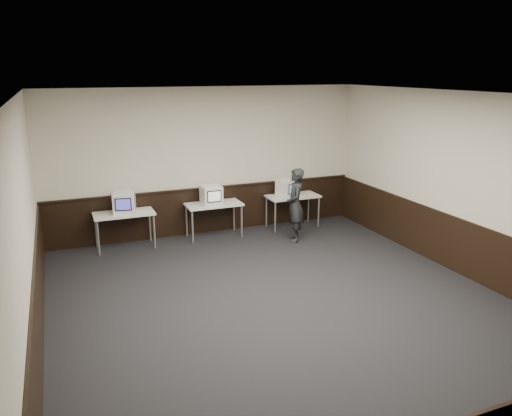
{
  "coord_description": "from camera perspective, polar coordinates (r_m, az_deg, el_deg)",
  "views": [
    {
      "loc": [
        -3.05,
        -6.37,
        3.56
      ],
      "look_at": [
        0.18,
        1.6,
        1.15
      ],
      "focal_mm": 35.0,
      "sensor_mm": 36.0,
      "label": 1
    }
  ],
  "objects": [
    {
      "name": "floor",
      "position": [
        7.91,
        3.22,
        -11.12
      ],
      "size": [
        8.0,
        8.0,
        0.0
      ],
      "primitive_type": "plane",
      "color": "black",
      "rests_on": "ground"
    },
    {
      "name": "emac_center",
      "position": [
        10.69,
        -5.13,
        1.49
      ],
      "size": [
        0.41,
        0.45,
        0.41
      ],
      "rotation": [
        0.0,
        0.0,
        -0.0
      ],
      "color": "white",
      "rests_on": "desk_center"
    },
    {
      "name": "emac_right",
      "position": [
        11.38,
        3.55,
        2.31
      ],
      "size": [
        0.49,
        0.5,
        0.38
      ],
      "rotation": [
        0.0,
        0.0,
        0.34
      ],
      "color": "white",
      "rests_on": "desk_right"
    },
    {
      "name": "emac_left",
      "position": [
        10.36,
        -14.83,
        0.6
      ],
      "size": [
        0.51,
        0.53,
        0.43
      ],
      "rotation": [
        0.0,
        0.0,
        -0.22
      ],
      "color": "white",
      "rests_on": "desk_left"
    },
    {
      "name": "wainscot_back",
      "position": [
        11.22,
        -5.41,
        -0.25
      ],
      "size": [
        6.98,
        0.04,
        1.0
      ],
      "primitive_type": "cube",
      "color": "black",
      "rests_on": "back_wall"
    },
    {
      "name": "wainscot_right",
      "position": [
        9.62,
        22.42,
        -4.12
      ],
      "size": [
        0.04,
        7.98,
        1.0
      ],
      "primitive_type": "cube",
      "color": "black",
      "rests_on": "right_wall"
    },
    {
      "name": "back_wall",
      "position": [
        10.99,
        -5.59,
        5.3
      ],
      "size": [
        7.0,
        0.0,
        7.0
      ],
      "primitive_type": "plane",
      "rotation": [
        1.57,
        0.0,
        0.0
      ],
      "color": "beige",
      "rests_on": "ground"
    },
    {
      "name": "wainscot_left",
      "position": [
        7.08,
        -23.69,
        -11.37
      ],
      "size": [
        0.04,
        7.98,
        1.0
      ],
      "primitive_type": "cube",
      "color": "black",
      "rests_on": "left_wall"
    },
    {
      "name": "desk_center",
      "position": [
        10.82,
        -4.85,
        0.15
      ],
      "size": [
        1.2,
        0.6,
        0.75
      ],
      "color": "silver",
      "rests_on": "ground"
    },
    {
      "name": "left_wall",
      "position": [
        6.68,
        -24.88,
        -2.91
      ],
      "size": [
        0.0,
        8.0,
        8.0
      ],
      "primitive_type": "plane",
      "rotation": [
        1.57,
        0.0,
        1.57
      ],
      "color": "beige",
      "rests_on": "ground"
    },
    {
      "name": "person",
      "position": [
        10.53,
        4.49,
        0.33
      ],
      "size": [
        0.54,
        0.66,
        1.57
      ],
      "primitive_type": "imported",
      "rotation": [
        0.0,
        0.0,
        -1.9
      ],
      "color": "black",
      "rests_on": "ground"
    },
    {
      "name": "wainscot_rail",
      "position": [
        11.07,
        -5.45,
        2.32
      ],
      "size": [
        6.98,
        0.06,
        0.04
      ],
      "primitive_type": "cube",
      "color": "black",
      "rests_on": "wainscot_back"
    },
    {
      "name": "desk_left",
      "position": [
        10.44,
        -14.85,
        -0.9
      ],
      "size": [
        1.2,
        0.6,
        0.75
      ],
      "color": "silver",
      "rests_on": "ground"
    },
    {
      "name": "desk_right",
      "position": [
        11.5,
        4.22,
        1.1
      ],
      "size": [
        1.2,
        0.6,
        0.75
      ],
      "color": "silver",
      "rests_on": "ground"
    },
    {
      "name": "right_wall",
      "position": [
        9.35,
        23.21,
        2.27
      ],
      "size": [
        0.0,
        8.0,
        8.0
      ],
      "primitive_type": "plane",
      "rotation": [
        1.57,
        0.0,
        -1.57
      ],
      "color": "beige",
      "rests_on": "ground"
    },
    {
      "name": "ceiling",
      "position": [
        7.07,
        3.62,
        12.7
      ],
      "size": [
        8.0,
        8.0,
        0.0
      ],
      "primitive_type": "plane",
      "rotation": [
        3.14,
        0.0,
        0.0
      ],
      "color": "white",
      "rests_on": "back_wall"
    }
  ]
}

